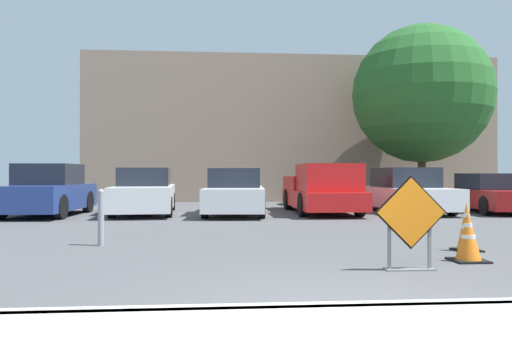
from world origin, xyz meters
name	(u,v)px	position (x,y,z in m)	size (l,w,h in m)	color
ground_plane	(258,218)	(0.00, 10.00, 0.00)	(96.00, 96.00, 0.00)	#4C4C4F
curb_lip	(351,312)	(0.00, 0.00, 0.07)	(29.60, 0.20, 0.14)	#ADAAA3
road_closed_sign	(411,221)	(1.41, 2.13, 0.67)	(0.99, 0.20, 1.28)	black
traffic_cone_nearest	(468,237)	(2.53, 2.75, 0.35)	(0.49, 0.49, 0.73)	black
traffic_cone_second	(467,227)	(3.01, 3.71, 0.40)	(0.42, 0.42, 0.82)	black
parked_car_second	(48,192)	(-6.37, 11.47, 0.73)	(2.04, 4.12, 1.60)	navy
parked_car_third	(145,193)	(-3.50, 11.97, 0.68)	(2.04, 4.79, 1.48)	white
parked_car_fourth	(235,193)	(-0.61, 11.41, 0.68)	(2.07, 4.45, 1.46)	white
pickup_truck	(323,191)	(2.26, 11.61, 0.72)	(1.98, 5.12, 1.60)	red
parked_car_fifth	(406,192)	(5.14, 11.89, 0.68)	(2.03, 4.71, 1.49)	white
parked_car_sixth	(491,194)	(8.02, 11.72, 0.60)	(2.02, 4.35, 1.30)	maroon
bollard_nearest	(101,216)	(-3.28, 4.84, 0.54)	(0.12, 0.12, 1.03)	gray
building_facade_backdrop	(288,132)	(2.45, 20.79, 3.41)	(19.38, 5.00, 6.81)	gray
street_tree_behind_lot	(422,94)	(7.14, 15.26, 4.53)	(5.58, 5.58, 7.32)	#513823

